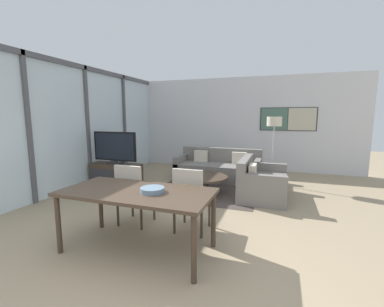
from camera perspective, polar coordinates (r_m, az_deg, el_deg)
name	(u,v)px	position (r m, az deg, el deg)	size (l,w,h in m)	color
ground_plane	(129,288)	(2.86, -13.80, -27.07)	(24.00, 24.00, 0.00)	#9E896B
wall_back	(238,124)	(8.11, 10.29, 6.55)	(7.17, 0.09, 2.80)	silver
window_wall_left	(87,121)	(6.64, -22.39, 6.78)	(0.07, 6.08, 2.80)	silver
area_rug	(204,193)	(5.61, 2.78, -8.67)	(2.22, 1.60, 0.01)	#473D38
tv_console	(116,174)	(6.44, -16.54, -4.41)	(1.25, 0.43, 0.52)	#423326
television	(115,148)	(6.34, -16.77, 1.21)	(1.13, 0.20, 0.76)	#2D2D33
sofa_main	(219,169)	(6.74, 5.91, -3.46)	(2.15, 0.90, 0.79)	slate
sofa_side	(259,184)	(5.46, 14.74, -6.53)	(0.90, 1.37, 0.79)	slate
coffee_table	(205,180)	(5.53, 2.80, -5.93)	(0.99, 0.99, 0.37)	#423326
dining_table	(137,196)	(3.21, -12.14, -9.28)	(1.84, 0.88, 0.76)	#423326
dining_chair_left	(133,192)	(3.98, -12.99, -8.28)	(0.46, 0.46, 0.94)	#B2A899
dining_chair_centre	(190,197)	(3.64, -0.34, -9.65)	(0.46, 0.46, 0.94)	#B2A899
fruit_bowl	(152,189)	(3.07, -8.80, -7.91)	(0.29, 0.29, 0.06)	slate
floor_lamp	(274,127)	(6.37, 17.78, 5.63)	(0.34, 0.34, 1.63)	#2D2D33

